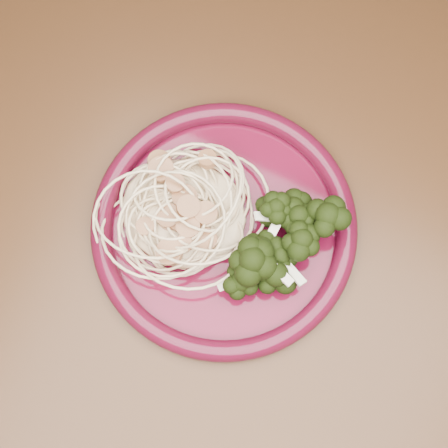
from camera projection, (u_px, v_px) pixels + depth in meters
dining_table at (176, 247)px, 0.74m from camera, size 1.20×0.80×0.75m
dinner_plate at (224, 227)px, 0.63m from camera, size 0.31×0.31×0.02m
spaghetti_pile at (183, 210)px, 0.63m from camera, size 0.15×0.13×0.03m
scallop_cluster at (181, 200)px, 0.59m from camera, size 0.14×0.14×0.04m
broccoli_pile at (276, 239)px, 0.61m from camera, size 0.10×0.15×0.05m
onion_garnish at (278, 231)px, 0.58m from camera, size 0.07×0.10×0.05m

